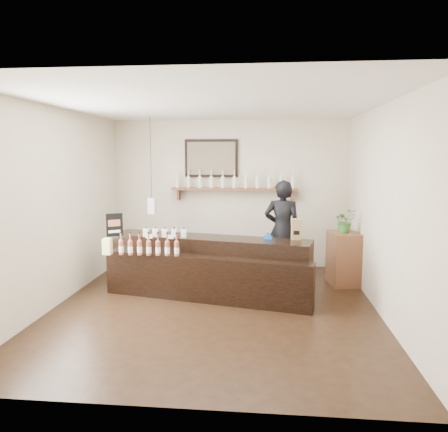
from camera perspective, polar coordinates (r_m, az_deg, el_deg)
ground at (r=6.28m, az=-1.28°, el=-11.87°), size 5.00×5.00×0.00m
room_shell at (r=5.93m, az=-1.33°, el=3.82°), size 5.00×5.00×5.00m
back_wall_decor at (r=8.30m, az=-0.39°, el=5.32°), size 2.66×0.96×1.69m
counter at (r=6.74m, az=-2.20°, el=-6.82°), size 3.20×1.51×1.03m
promo_sign at (r=6.98m, az=-14.11°, el=-1.13°), size 0.23×0.15×0.36m
paper_bag at (r=6.59m, az=9.43°, el=-1.72°), size 0.15×0.12×0.31m
tape_dispenser at (r=6.59m, az=5.79°, el=-2.69°), size 0.13×0.07×0.10m
side_cabinet at (r=7.54m, az=15.35°, el=-5.36°), size 0.52×0.66×0.87m
potted_plant at (r=7.43m, az=15.52°, el=-0.61°), size 0.43×0.40×0.39m
shopkeeper at (r=7.52m, az=7.65°, el=-1.01°), size 0.77×0.57×1.95m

